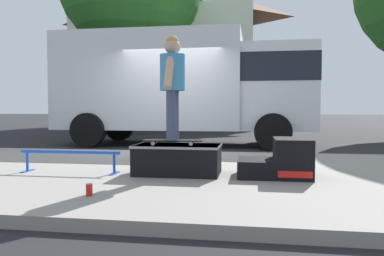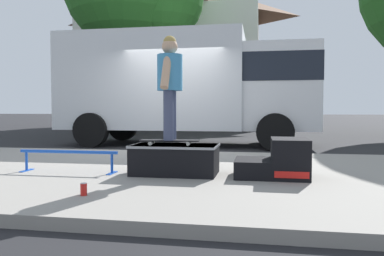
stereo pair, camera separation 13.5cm
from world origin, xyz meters
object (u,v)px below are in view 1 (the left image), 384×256
Objects in this scene: kicker_ramp at (281,161)px; soda_can at (89,190)px; grind_rail at (70,156)px; skate_box at (178,158)px; skater_kid at (173,79)px; box_truck at (186,84)px; skateboard at (173,141)px.

soda_can is at bearing -144.40° from kicker_ramp.
kicker_ramp reaches higher than grind_rail.
kicker_ramp reaches higher than skate_box.
box_truck is at bearing 98.09° from skater_kid.
skater_kid is at bearing -177.89° from kicker_ramp.
skateboard is (-0.06, -0.05, 0.24)m from skate_box.
grind_rail is 0.21× the size of box_truck.
grind_rail is 1.80× the size of skateboard.
skater_kid reaches higher than kicker_ramp.
box_truck is at bearing 91.82° from soda_can.
skateboard is 6.31× the size of soda_can.
skater_kid reaches higher than grind_rail.
box_truck is at bearing 98.77° from skate_box.
soda_can is at bearing -112.66° from skater_kid.
box_truck is (-0.85, 5.51, 1.37)m from skate_box.
skate_box is 1.06m from skater_kid.
box_truck reaches higher than grind_rail.
grind_rail is at bearing -175.64° from skate_box.
soda_can is at bearing -56.61° from grind_rail.
soda_can is at bearing -88.18° from box_truck.
skater_kid reaches higher than soda_can.
skater_kid is (1.43, 0.06, 1.04)m from grind_rail.
soda_can is at bearing -112.66° from skateboard.
soda_can is at bearing -113.94° from skate_box.
skateboard reaches higher than skate_box.
grind_rail is (-1.49, -0.11, 0.02)m from skate_box.
box_truck is (-0.22, 6.93, 1.52)m from soda_can.
box_truck is (-0.79, 5.57, 1.13)m from skateboard.
skater_kid is (-0.06, -0.05, 1.06)m from skate_box.
box_truck is (-2.20, 5.51, 1.37)m from kicker_ramp.
box_truck reaches higher than soda_can.
skater_kid is at bearing -75.96° from skateboard.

